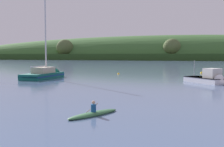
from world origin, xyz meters
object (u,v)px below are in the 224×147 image
object	(u,v)px
mooring_buoy_off_fishing_boat	(202,73)
mooring_buoy_midchannel	(118,74)
canoe_with_paddler	(94,114)
fishing_boat_moored	(209,80)
sailboat_midwater_white	(47,76)

from	to	relation	value
mooring_buoy_off_fishing_boat	mooring_buoy_midchannel	bearing A→B (deg)	-161.31
canoe_with_paddler	mooring_buoy_off_fishing_boat	xyz separation A→B (m)	(11.03, 41.69, -0.10)
mooring_buoy_off_fishing_boat	fishing_boat_moored	bearing A→B (deg)	-93.85
fishing_boat_moored	sailboat_midwater_white	bearing A→B (deg)	-134.74
canoe_with_paddler	mooring_buoy_midchannel	size ratio (longest dim) A/B	7.17
fishing_boat_moored	mooring_buoy_midchannel	xyz separation A→B (m)	(-14.91, 14.59, -0.40)
canoe_with_paddler	mooring_buoy_off_fishing_boat	bearing A→B (deg)	16.98
mooring_buoy_midchannel	fishing_boat_moored	bearing A→B (deg)	-44.38
mooring_buoy_midchannel	mooring_buoy_off_fishing_boat	distance (m)	17.17
sailboat_midwater_white	mooring_buoy_midchannel	world-z (taller)	sailboat_midwater_white
sailboat_midwater_white	canoe_with_paddler	bearing A→B (deg)	-143.56
canoe_with_paddler	mooring_buoy_off_fishing_boat	size ratio (longest dim) A/B	5.31
fishing_boat_moored	mooring_buoy_off_fishing_boat	bearing A→B (deg)	138.25
canoe_with_paddler	mooring_buoy_midchannel	bearing A→B (deg)	40.03
sailboat_midwater_white	canoe_with_paddler	distance (m)	28.72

